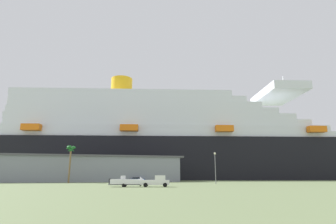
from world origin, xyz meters
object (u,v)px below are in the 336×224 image
at_px(pickup_truck, 156,181).
at_px(palm_tree, 71,153).
at_px(street_lamp, 215,163).
at_px(cruise_ship, 170,144).
at_px(parked_car_blue_suv, 137,180).
at_px(small_boat_on_trailer, 130,182).

xyz_separation_m(pickup_truck, palm_tree, (-22.25, 31.32, 7.77)).
xyz_separation_m(palm_tree, street_lamp, (39.91, -14.89, -3.50)).
height_order(cruise_ship, parked_car_blue_suv, cruise_ship).
distance_m(cruise_ship, small_boat_on_trailer, 84.87).
height_order(palm_tree, street_lamp, palm_tree).
relative_size(cruise_ship, palm_tree, 20.31).
distance_m(pickup_truck, street_lamp, 24.49).
relative_size(pickup_truck, parked_car_blue_suv, 1.22).
bearing_deg(pickup_truck, palm_tree, 125.40).
distance_m(street_lamp, parked_car_blue_suv, 29.03).
bearing_deg(parked_car_blue_suv, cruise_ship, 67.53).
distance_m(small_boat_on_trailer, street_lamp, 28.01).
distance_m(pickup_truck, small_boat_on_trailer, 5.20).
xyz_separation_m(small_boat_on_trailer, parked_car_blue_suv, (3.21, 36.64, -0.13)).
xyz_separation_m(cruise_ship, street_lamp, (1.45, -64.80, -12.04)).
height_order(cruise_ship, palm_tree, cruise_ship).
height_order(pickup_truck, palm_tree, palm_tree).
bearing_deg(cruise_ship, pickup_truck, -101.28).
relative_size(pickup_truck, small_boat_on_trailer, 0.71).
height_order(small_boat_on_trailer, street_lamp, street_lamp).
bearing_deg(street_lamp, palm_tree, 159.54).
height_order(cruise_ship, small_boat_on_trailer, cruise_ship).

